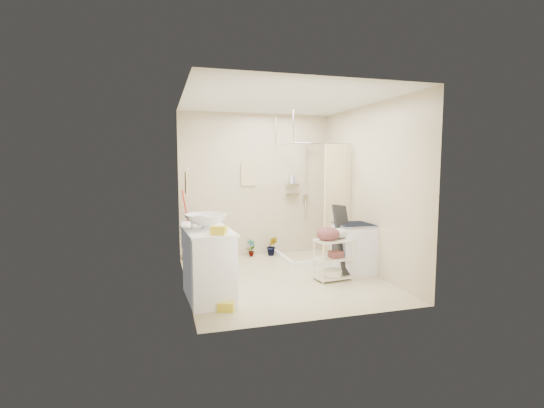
{
  "coord_description": "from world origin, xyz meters",
  "views": [
    {
      "loc": [
        -1.73,
        -5.44,
        1.71
      ],
      "look_at": [
        -0.09,
        0.25,
        1.09
      ],
      "focal_mm": 26.0,
      "sensor_mm": 36.0,
      "label": 1
    }
  ],
  "objects": [
    {
      "name": "floor",
      "position": [
        0.0,
        0.0,
        0.0
      ],
      "size": [
        3.2,
        3.2,
        0.0
      ],
      "primitive_type": "plane",
      "color": "beige",
      "rests_on": "ground"
    },
    {
      "name": "ceiling",
      "position": [
        0.0,
        0.0,
        2.6
      ],
      "size": [
        2.8,
        3.2,
        0.04
      ],
      "primitive_type": "cube",
      "color": "silver",
      "rests_on": "ground"
    },
    {
      "name": "wall_back",
      "position": [
        0.0,
        1.6,
        1.3
      ],
      "size": [
        2.8,
        0.04,
        2.6
      ],
      "primitive_type": "cube",
      "color": "beige",
      "rests_on": "ground"
    },
    {
      "name": "wall_front",
      "position": [
        0.0,
        -1.6,
        1.3
      ],
      "size": [
        2.8,
        0.04,
        2.6
      ],
      "primitive_type": "cube",
      "color": "beige",
      "rests_on": "ground"
    },
    {
      "name": "wall_left",
      "position": [
        -1.4,
        0.0,
        1.3
      ],
      "size": [
        0.04,
        3.2,
        2.6
      ],
      "primitive_type": "cube",
      "color": "beige",
      "rests_on": "ground"
    },
    {
      "name": "wall_right",
      "position": [
        1.4,
        0.0,
        1.3
      ],
      "size": [
        0.04,
        3.2,
        2.6
      ],
      "primitive_type": "cube",
      "color": "beige",
      "rests_on": "ground"
    },
    {
      "name": "vanity",
      "position": [
        -1.16,
        -0.58,
        0.44
      ],
      "size": [
        0.62,
        1.03,
        0.88
      ],
      "primitive_type": "cube",
      "rotation": [
        0.0,
        0.0,
        0.06
      ],
      "color": "white",
      "rests_on": "ground"
    },
    {
      "name": "sink",
      "position": [
        -1.17,
        -0.48,
        0.97
      ],
      "size": [
        0.59,
        0.59,
        0.19
      ],
      "primitive_type": "imported",
      "rotation": [
        0.0,
        0.0,
        0.1
      ],
      "color": "silver",
      "rests_on": "vanity"
    },
    {
      "name": "counter_basket",
      "position": [
        -1.08,
        -0.94,
        0.93
      ],
      "size": [
        0.22,
        0.2,
        0.1
      ],
      "primitive_type": "cube",
      "rotation": [
        0.0,
        0.0,
        -0.43
      ],
      "color": "yellow",
      "rests_on": "vanity"
    },
    {
      "name": "floor_basket",
      "position": [
        -1.02,
        -1.05,
        0.07
      ],
      "size": [
        0.33,
        0.29,
        0.15
      ],
      "primitive_type": "cube",
      "rotation": [
        0.0,
        0.0,
        -0.34
      ],
      "color": "yellow",
      "rests_on": "ground"
    },
    {
      "name": "toilet",
      "position": [
        -1.04,
        0.61,
        0.4
      ],
      "size": [
        0.79,
        0.46,
        0.79
      ],
      "primitive_type": "imported",
      "rotation": [
        0.0,
        0.0,
        1.55
      ],
      "color": "white",
      "rests_on": "ground"
    },
    {
      "name": "mop",
      "position": [
        -1.29,
        1.52,
        0.62
      ],
      "size": [
        0.13,
        0.13,
        1.24
      ],
      "primitive_type": null,
      "rotation": [
        0.0,
        0.0,
        -0.11
      ],
      "color": "red",
      "rests_on": "ground"
    },
    {
      "name": "potted_plant_a",
      "position": [
        -0.14,
        1.46,
        0.16
      ],
      "size": [
        0.2,
        0.17,
        0.32
      ],
      "primitive_type": "imported",
      "rotation": [
        0.0,
        0.0,
        0.44
      ],
      "color": "brown",
      "rests_on": "ground"
    },
    {
      "name": "potted_plant_b",
      "position": [
        0.25,
        1.43,
        0.18
      ],
      "size": [
        0.24,
        0.21,
        0.35
      ],
      "primitive_type": "imported",
      "rotation": [
        0.0,
        0.0,
        -0.35
      ],
      "color": "brown",
      "rests_on": "ground"
    },
    {
      "name": "hanging_towel",
      "position": [
        -0.15,
        1.58,
        1.5
      ],
      "size": [
        0.28,
        0.03,
        0.42
      ],
      "primitive_type": "cube",
      "color": "beige",
      "rests_on": "wall_back"
    },
    {
      "name": "towel_ring",
      "position": [
        -1.38,
        -0.2,
        1.47
      ],
      "size": [
        0.04,
        0.22,
        0.34
      ],
      "primitive_type": null,
      "color": "#FAEB9E",
      "rests_on": "wall_left"
    },
    {
      "name": "tp_holder",
      "position": [
        -1.36,
        0.05,
        0.72
      ],
      "size": [
        0.08,
        0.12,
        0.14
      ],
      "primitive_type": null,
      "color": "white",
      "rests_on": "wall_left"
    },
    {
      "name": "shower",
      "position": [
        0.85,
        1.05,
        1.05
      ],
      "size": [
        1.1,
        1.1,
        2.1
      ],
      "primitive_type": null,
      "color": "white",
      "rests_on": "ground"
    },
    {
      "name": "shampoo_bottle_a",
      "position": [
        0.65,
        1.5,
        1.43
      ],
      "size": [
        0.1,
        0.1,
        0.22
      ],
      "primitive_type": "imported",
      "rotation": [
        0.0,
        0.0,
        0.18
      ],
      "color": "silver",
      "rests_on": "shower"
    },
    {
      "name": "shampoo_bottle_b",
      "position": [
        0.69,
        1.54,
        1.41
      ],
      "size": [
        0.11,
        0.11,
        0.18
      ],
      "primitive_type": "imported",
      "rotation": [
        0.0,
        0.0,
        -0.39
      ],
      "color": "#4868A7",
      "rests_on": "shower"
    },
    {
      "name": "washing_machine",
      "position": [
        1.14,
        -0.04,
        0.39
      ],
      "size": [
        0.54,
        0.55,
        0.78
      ],
      "primitive_type": "cube",
      "rotation": [
        0.0,
        0.0,
        -0.01
      ],
      "color": "silver",
      "rests_on": "ground"
    },
    {
      "name": "laundry_rack",
      "position": [
        0.69,
        -0.28,
        0.36
      ],
      "size": [
        0.55,
        0.36,
        0.72
      ],
      "primitive_type": null,
      "rotation": [
        0.0,
        0.0,
        0.12
      ],
      "color": "beige",
      "rests_on": "ground"
    },
    {
      "name": "ironing_board",
      "position": [
        0.94,
        -0.12,
        0.56
      ],
      "size": [
        0.32,
        0.22,
        1.11
      ],
      "primitive_type": null,
      "rotation": [
        0.0,
        0.0,
        0.47
      ],
      "color": "black",
      "rests_on": "ground"
    }
  ]
}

